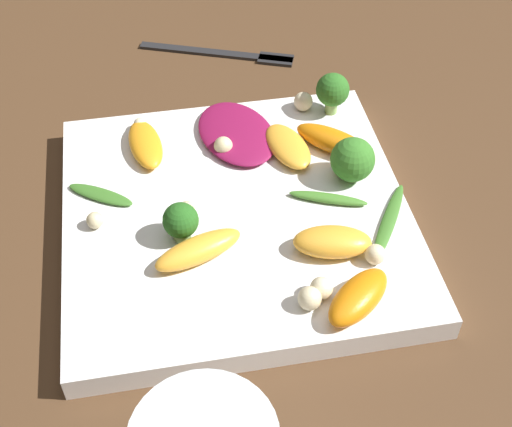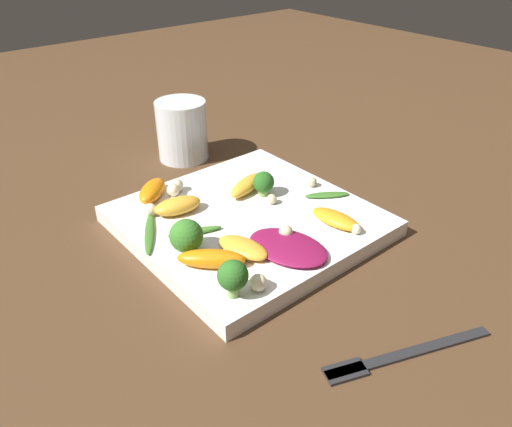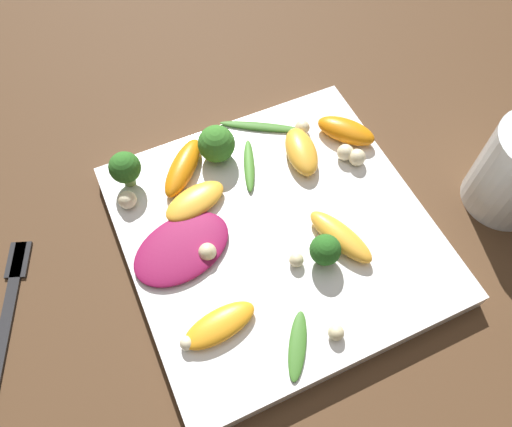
% 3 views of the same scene
% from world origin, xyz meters
% --- Properties ---
extents(ground_plane, '(2.40, 2.40, 0.00)m').
position_xyz_m(ground_plane, '(0.00, 0.00, 0.00)').
color(ground_plane, '#4C331E').
extents(plate, '(0.29, 0.29, 0.02)m').
position_xyz_m(plate, '(0.00, 0.00, 0.01)').
color(plate, white).
rests_on(plate, ground_plane).
extents(fork, '(0.17, 0.08, 0.01)m').
position_xyz_m(fork, '(0.04, 0.26, 0.00)').
color(fork, '#262628').
rests_on(fork, ground_plane).
extents(radicchio_leaf_0, '(0.09, 0.11, 0.01)m').
position_xyz_m(radicchio_leaf_0, '(0.02, 0.09, 0.03)').
color(radicchio_leaf_0, maroon).
rests_on(radicchio_leaf_0, plate).
extents(orange_segment_0, '(0.07, 0.04, 0.02)m').
position_xyz_m(orange_segment_0, '(0.07, -0.06, 0.03)').
color(orange_segment_0, '#FCAD33').
rests_on(orange_segment_0, plate).
extents(orange_segment_1, '(0.07, 0.06, 0.02)m').
position_xyz_m(orange_segment_1, '(0.07, -0.12, 0.03)').
color(orange_segment_1, orange).
rests_on(orange_segment_1, plate).
extents(orange_segment_2, '(0.07, 0.07, 0.02)m').
position_xyz_m(orange_segment_2, '(0.10, 0.06, 0.03)').
color(orange_segment_2, orange).
rests_on(orange_segment_2, plate).
extents(orange_segment_3, '(0.08, 0.05, 0.02)m').
position_xyz_m(orange_segment_3, '(-0.04, -0.05, 0.03)').
color(orange_segment_3, '#FCAD33').
rests_on(orange_segment_3, plate).
extents(orange_segment_4, '(0.05, 0.07, 0.01)m').
position_xyz_m(orange_segment_4, '(0.06, 0.06, 0.03)').
color(orange_segment_4, '#FCAD33').
rests_on(orange_segment_4, plate).
extents(orange_segment_5, '(0.04, 0.07, 0.01)m').
position_xyz_m(orange_segment_5, '(-0.07, 0.09, 0.03)').
color(orange_segment_5, orange).
rests_on(orange_segment_5, plate).
extents(broccoli_floret_0, '(0.03, 0.03, 0.04)m').
position_xyz_m(broccoli_floret_0, '(0.11, 0.12, 0.05)').
color(broccoli_floret_0, '#84AD5B').
rests_on(broccoli_floret_0, plate).
extents(broccoli_floret_1, '(0.03, 0.03, 0.03)m').
position_xyz_m(broccoli_floret_1, '(-0.05, -0.03, 0.04)').
color(broccoli_floret_1, '#7A9E51').
rests_on(broccoli_floret_1, plate).
extents(broccoli_floret_2, '(0.04, 0.04, 0.04)m').
position_xyz_m(broccoli_floret_2, '(0.11, 0.02, 0.04)').
color(broccoli_floret_2, '#84AD5B').
rests_on(broccoli_floret_2, plate).
extents(arugula_sprig_0, '(0.06, 0.09, 0.00)m').
position_xyz_m(arugula_sprig_0, '(0.12, -0.04, 0.02)').
color(arugula_sprig_0, '#3D7528').
rests_on(arugula_sprig_0, plate).
extents(arugula_sprig_1, '(0.07, 0.04, 0.01)m').
position_xyz_m(arugula_sprig_1, '(0.08, -0.01, 0.03)').
color(arugula_sprig_1, '#47842D').
rests_on(arugula_sprig_1, plate).
extents(arugula_sprig_2, '(0.06, 0.05, 0.01)m').
position_xyz_m(arugula_sprig_2, '(-0.11, 0.03, 0.02)').
color(arugula_sprig_2, '#3D7528').
rests_on(arugula_sprig_2, plate).
extents(macadamia_nut_0, '(0.02, 0.02, 0.02)m').
position_xyz_m(macadamia_nut_0, '(0.04, -0.11, 0.03)').
color(macadamia_nut_0, beige).
rests_on(macadamia_nut_0, plate).
extents(macadamia_nut_1, '(0.01, 0.01, 0.01)m').
position_xyz_m(macadamia_nut_1, '(-0.07, 0.12, 0.03)').
color(macadamia_nut_1, beige).
rests_on(macadamia_nut_1, plate).
extents(macadamia_nut_2, '(0.02, 0.02, 0.02)m').
position_xyz_m(macadamia_nut_2, '(0.10, -0.08, 0.03)').
color(macadamia_nut_2, beige).
rests_on(macadamia_nut_2, plate).
extents(macadamia_nut_3, '(0.02, 0.02, 0.02)m').
position_xyz_m(macadamia_nut_3, '(0.05, -0.10, 0.03)').
color(macadamia_nut_3, beige).
rests_on(macadamia_nut_3, plate).
extents(macadamia_nut_4, '(0.02, 0.02, 0.02)m').
position_xyz_m(macadamia_nut_4, '(0.09, 0.12, 0.03)').
color(macadamia_nut_4, beige).
rests_on(macadamia_nut_4, plate).
extents(macadamia_nut_5, '(0.01, 0.01, 0.01)m').
position_xyz_m(macadamia_nut_5, '(-0.12, -0.00, 0.03)').
color(macadamia_nut_5, beige).
rests_on(macadamia_nut_5, plate).
extents(macadamia_nut_6, '(0.02, 0.02, 0.02)m').
position_xyz_m(macadamia_nut_6, '(0.00, 0.07, 0.03)').
color(macadamia_nut_6, beige).
rests_on(macadamia_nut_6, plate).
extents(macadamia_nut_7, '(0.01, 0.01, 0.01)m').
position_xyz_m(macadamia_nut_7, '(-0.04, 0.00, 0.03)').
color(macadamia_nut_7, beige).
rests_on(macadamia_nut_7, plate).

